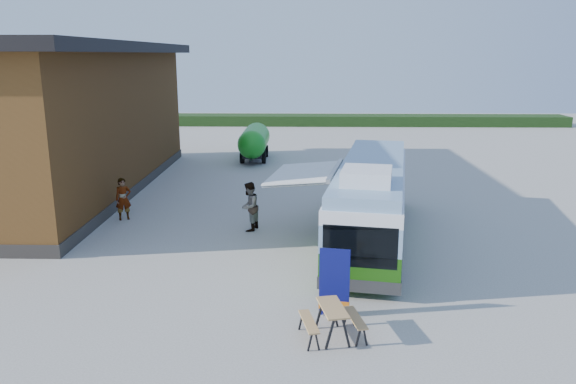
{
  "coord_description": "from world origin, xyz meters",
  "views": [
    {
      "loc": [
        1.91,
        -18.19,
        6.93
      ],
      "look_at": [
        1.35,
        4.22,
        1.4
      ],
      "focal_mm": 35.0,
      "sensor_mm": 36.0,
      "label": 1
    }
  ],
  "objects_px": {
    "person_a": "(123,199)",
    "person_b": "(249,207)",
    "picnic_table": "(332,315)",
    "banner": "(334,289)",
    "bus": "(372,198)",
    "slurry_tanker": "(254,141)"
  },
  "relations": [
    {
      "from": "picnic_table",
      "to": "banner",
      "type": "bearing_deg",
      "value": 73.15
    },
    {
      "from": "person_b",
      "to": "banner",
      "type": "bearing_deg",
      "value": 38.39
    },
    {
      "from": "banner",
      "to": "picnic_table",
      "type": "distance_m",
      "value": 1.23
    },
    {
      "from": "banner",
      "to": "picnic_table",
      "type": "relative_size",
      "value": 1.13
    },
    {
      "from": "person_b",
      "to": "slurry_tanker",
      "type": "relative_size",
      "value": 0.32
    },
    {
      "from": "bus",
      "to": "picnic_table",
      "type": "xyz_separation_m",
      "value": [
        -1.85,
        -7.63,
        -1.04
      ]
    },
    {
      "from": "banner",
      "to": "person_b",
      "type": "relative_size",
      "value": 0.97
    },
    {
      "from": "banner",
      "to": "person_a",
      "type": "xyz_separation_m",
      "value": [
        -8.51,
        8.94,
        0.12
      ]
    },
    {
      "from": "picnic_table",
      "to": "slurry_tanker",
      "type": "bearing_deg",
      "value": 87.52
    },
    {
      "from": "banner",
      "to": "picnic_table",
      "type": "bearing_deg",
      "value": -84.93
    },
    {
      "from": "bus",
      "to": "person_b",
      "type": "height_order",
      "value": "bus"
    },
    {
      "from": "person_a",
      "to": "person_b",
      "type": "height_order",
      "value": "person_b"
    },
    {
      "from": "slurry_tanker",
      "to": "person_b",
      "type": "bearing_deg",
      "value": -85.87
    },
    {
      "from": "bus",
      "to": "person_a",
      "type": "height_order",
      "value": "bus"
    },
    {
      "from": "bus",
      "to": "person_a",
      "type": "relative_size",
      "value": 6.38
    },
    {
      "from": "bus",
      "to": "picnic_table",
      "type": "distance_m",
      "value": 7.92
    },
    {
      "from": "person_a",
      "to": "slurry_tanker",
      "type": "distance_m",
      "value": 14.79
    },
    {
      "from": "banner",
      "to": "slurry_tanker",
      "type": "height_order",
      "value": "slurry_tanker"
    },
    {
      "from": "bus",
      "to": "banner",
      "type": "relative_size",
      "value": 6.02
    },
    {
      "from": "person_a",
      "to": "slurry_tanker",
      "type": "relative_size",
      "value": 0.3
    },
    {
      "from": "bus",
      "to": "slurry_tanker",
      "type": "bearing_deg",
      "value": 119.43
    },
    {
      "from": "person_a",
      "to": "person_b",
      "type": "relative_size",
      "value": 0.92
    }
  ]
}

